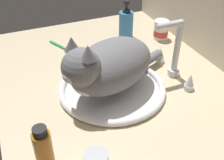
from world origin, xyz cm
name	(u,v)px	position (x,y,z in cm)	size (l,w,h in cm)	color
countertop	(123,97)	(0.00, 0.00, 1.50)	(114.67, 73.46, 3.00)	#CCB793
sink_basin	(112,88)	(-2.85, -2.53, 3.89)	(33.31, 33.31, 2.06)	white
faucet	(174,55)	(-2.85, 19.20, 10.74)	(20.74, 10.38, 20.00)	silver
cat	(107,66)	(-2.06, -4.47, 12.94)	(26.98, 38.89, 19.46)	slate
amber_bottle	(43,148)	(16.85, -27.33, 8.41)	(4.19, 4.19, 11.54)	#B2661E
soap_pump_bottle	(126,24)	(-34.68, 17.15, 8.88)	(5.80, 5.80, 15.66)	teal
pill_bottle	(161,30)	(-27.69, 29.73, 6.63)	(6.02, 6.02, 7.81)	white
toothbrush	(64,48)	(-34.38, -9.48, 3.63)	(14.89, 8.02, 1.70)	#3FB266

